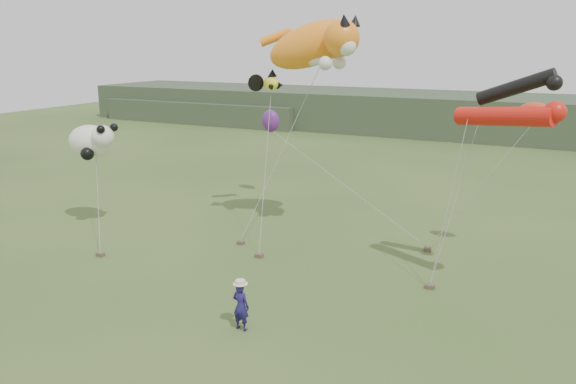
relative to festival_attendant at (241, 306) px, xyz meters
The scene contains 9 objects.
ground 1.17m from the festival_attendant, 78.70° to the left, with size 120.00×120.00×0.00m, color #385123.
headland 45.63m from the festival_attendant, 93.70° to the left, with size 90.00×13.00×4.00m.
festival_attendant is the anchor object (origin of this frame).
sandbag_anchors 6.46m from the festival_attendant, 102.55° to the left, with size 13.99×7.20×0.16m.
cat_kite 12.87m from the festival_attendant, 99.30° to the left, with size 5.56×3.25×3.15m.
fish_kite 12.35m from the festival_attendant, 114.04° to the left, with size 2.25×1.49×1.08m.
tube_kites 11.48m from the festival_attendant, 43.06° to the left, with size 3.73×2.44×2.14m.
panda_kite 13.81m from the festival_attendant, 153.34° to the left, with size 2.86×1.85×1.78m.
misc_kites 13.89m from the festival_attendant, 94.68° to the left, with size 15.53×5.28×2.78m.
Camera 1 is at (8.48, -14.96, 8.94)m, focal length 35.00 mm.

